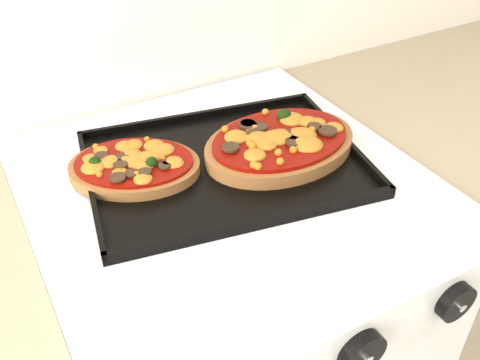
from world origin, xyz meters
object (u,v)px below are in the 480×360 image
pizza_left (134,165)px  pizza_right (280,142)px  stove (229,352)px  baking_tray (225,163)px

pizza_left → pizza_right: size_ratio=0.78×
stove → baking_tray: size_ratio=2.13×
pizza_left → pizza_right: 0.24m
pizza_left → pizza_right: pizza_right is taller
stove → baking_tray: baking_tray is taller
stove → pizza_right: size_ratio=3.50×
stove → pizza_left: bearing=151.5°
baking_tray → pizza_right: size_ratio=1.64×
pizza_right → pizza_left: bearing=164.9°
baking_tray → pizza_right: bearing=2.0°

